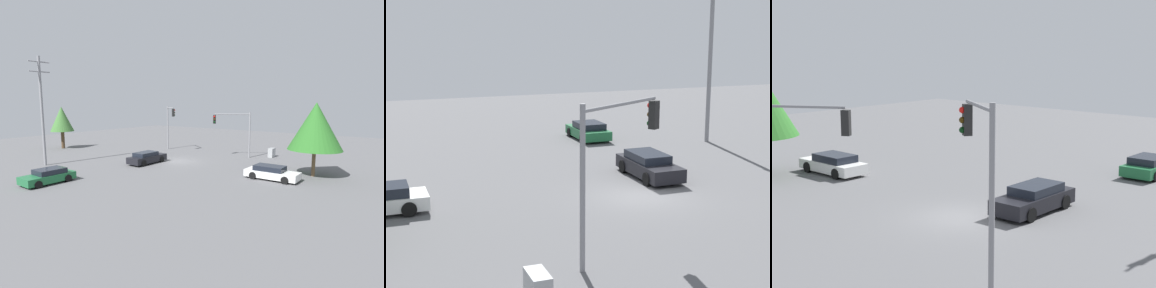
# 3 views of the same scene
# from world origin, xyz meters

# --- Properties ---
(ground_plane) EXTENTS (80.00, 80.00, 0.00)m
(ground_plane) POSITION_xyz_m (0.00, 0.00, 0.00)
(ground_plane) COLOR #5B5B5E
(sedan_green) EXTENTS (4.10, 2.05, 1.22)m
(sedan_green) POSITION_xyz_m (-13.79, 2.82, 0.60)
(sedan_green) COLOR #1E6638
(sedan_green) RESTS_ON ground_plane
(sedan_dark) EXTENTS (4.59, 1.93, 1.30)m
(sedan_dark) POSITION_xyz_m (-2.99, 1.96, 0.65)
(sedan_dark) COLOR black
(sedan_dark) RESTS_ON ground_plane
(traffic_signal_cross) EXTENTS (2.55, 3.99, 5.56)m
(traffic_signal_cross) POSITION_xyz_m (6.01, -4.07, 3.87)
(traffic_signal_cross) COLOR gray
(traffic_signal_cross) RESTS_ON ground_plane
(utility_pole_tall) EXTENTS (2.20, 0.28, 11.48)m
(utility_pole_tall) POSITION_xyz_m (-10.14, 10.14, 6.05)
(utility_pole_tall) COLOR gray
(utility_pole_tall) RESTS_ON ground_plane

